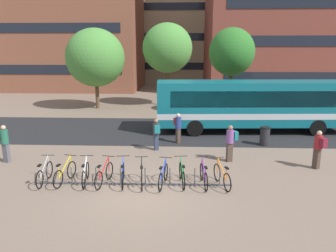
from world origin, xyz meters
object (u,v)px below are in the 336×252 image
object	(u,v)px
parked_bicycle_green_7	(182,175)
commuter_maroon_pack_4	(319,147)
parked_bicycle_silver_0	(45,174)
parked_bicycle_black_5	(142,176)
commuter_teal_pack_3	(156,132)
parked_bicycle_purple_8	(204,176)
parked_bicycle_white_2	(86,174)
parked_bicycle_blue_4	(123,175)
parked_bicycle_orange_9	(222,176)
commuter_maroon_pack_0	(4,141)
commuter_red_pack_1	(178,126)
parked_bicycle_yellow_1	(65,174)
trash_bin	(265,136)
street_tree_1	(167,48)
street_tree_2	(232,52)
city_bus	(253,104)
parked_bicycle_blue_6	(163,176)
street_tree_0	(95,58)
parked_bicycle_red_3	(104,175)
commuter_teal_pack_2	(231,141)

from	to	relation	value
parked_bicycle_green_7	commuter_maroon_pack_4	xyz separation A→B (m)	(5.92, 1.92, 0.61)
parked_bicycle_silver_0	parked_bicycle_black_5	size ratio (longest dim) A/B	1.01
parked_bicycle_silver_0	commuter_teal_pack_3	distance (m)	6.00
parked_bicycle_purple_8	commuter_teal_pack_3	distance (m)	4.90
parked_bicycle_white_2	parked_bicycle_green_7	xyz separation A→B (m)	(3.76, 0.10, 0.00)
parked_bicycle_blue_4	parked_bicycle_orange_9	size ratio (longest dim) A/B	1.02
parked_bicycle_blue_4	commuter_maroon_pack_0	xyz separation A→B (m)	(-5.88, 2.24, 0.64)
parked_bicycle_orange_9	commuter_red_pack_1	bearing A→B (deg)	1.83
parked_bicycle_yellow_1	commuter_red_pack_1	size ratio (longest dim) A/B	1.01
trash_bin	parked_bicycle_black_5	bearing A→B (deg)	-137.58
parked_bicycle_yellow_1	street_tree_1	xyz separation A→B (m)	(3.20, 18.17, 4.88)
commuter_teal_pack_3	commuter_red_pack_1	bearing A→B (deg)	-55.30
parked_bicycle_white_2	street_tree_2	bearing A→B (deg)	-36.88
city_bus	parked_bicycle_blue_6	distance (m)	10.23
parked_bicycle_yellow_1	street_tree_2	size ratio (longest dim) A/B	0.25
parked_bicycle_silver_0	street_tree_2	bearing A→B (deg)	-36.04
parked_bicycle_blue_6	street_tree_0	size ratio (longest dim) A/B	0.25
parked_bicycle_silver_0	parked_bicycle_green_7	size ratio (longest dim) A/B	1.00
parked_bicycle_silver_0	parked_bicycle_yellow_1	world-z (taller)	same
parked_bicycle_white_2	trash_bin	world-z (taller)	trash_bin
parked_bicycle_black_5	trash_bin	bearing A→B (deg)	-54.99
parked_bicycle_black_5	parked_bicycle_orange_9	distance (m)	3.08
parked_bicycle_black_5	street_tree_1	xyz separation A→B (m)	(0.18, 18.24, 4.88)
commuter_red_pack_1	parked_bicycle_red_3	bearing A→B (deg)	-51.71
trash_bin	street_tree_0	size ratio (longest dim) A/B	0.15
parked_bicycle_orange_9	trash_bin	xyz separation A→B (m)	(2.99, 5.50, 0.13)
parked_bicycle_white_2	commuter_maroon_pack_0	xyz separation A→B (m)	(-4.42, 2.26, 0.64)
commuter_teal_pack_3	street_tree_1	xyz separation A→B (m)	(-0.04, 13.81, 4.31)
parked_bicycle_black_5	commuter_maroon_pack_4	world-z (taller)	commuter_maroon_pack_4
parked_bicycle_silver_0	trash_bin	xyz separation A→B (m)	(9.89, 5.52, 0.13)
parked_bicycle_silver_0	parked_bicycle_white_2	distance (m)	1.61
commuter_red_pack_1	commuter_teal_pack_2	world-z (taller)	commuter_teal_pack_2
parked_bicycle_green_7	street_tree_0	size ratio (longest dim) A/B	0.25
street_tree_2	commuter_teal_pack_3	bearing A→B (deg)	-118.28
commuter_maroon_pack_0	commuter_maroon_pack_4	world-z (taller)	commuter_maroon_pack_0
parked_bicycle_white_2	parked_bicycle_black_5	distance (m)	2.20
parked_bicycle_blue_4	commuter_red_pack_1	world-z (taller)	commuter_red_pack_1
parked_bicycle_blue_4	street_tree_1	distance (m)	18.84
city_bus	parked_bicycle_green_7	world-z (taller)	city_bus
commuter_red_pack_1	street_tree_0	xyz separation A→B (m)	(-7.33, 10.67, 3.47)
parked_bicycle_purple_8	parked_bicycle_blue_6	bearing A→B (deg)	88.44
commuter_maroon_pack_4	commuter_maroon_pack_0	bearing A→B (deg)	60.72
parked_bicycle_orange_9	parked_bicycle_purple_8	bearing A→B (deg)	72.88
parked_bicycle_red_3	parked_bicycle_silver_0	bearing A→B (deg)	100.02
parked_bicycle_green_7	commuter_red_pack_1	size ratio (longest dim) A/B	1.02
city_bus	parked_bicycle_white_2	bearing A→B (deg)	-136.89
street_tree_0	parked_bicycle_green_7	bearing A→B (deg)	-65.16
commuter_teal_pack_2	commuter_maroon_pack_4	bearing A→B (deg)	151.70
parked_bicycle_blue_6	street_tree_2	distance (m)	15.43
parked_bicycle_silver_0	parked_bicycle_black_5	xyz separation A→B (m)	(3.82, -0.03, 0.00)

